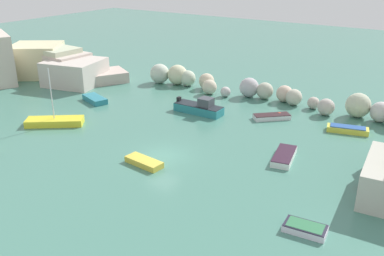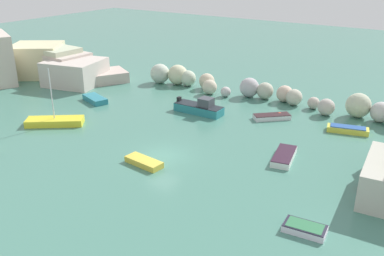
{
  "view_description": "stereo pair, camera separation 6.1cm",
  "coord_description": "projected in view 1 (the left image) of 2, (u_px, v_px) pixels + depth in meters",
  "views": [
    {
      "loc": [
        19.94,
        -25.89,
        15.69
      ],
      "look_at": [
        0.0,
        4.53,
        1.0
      ],
      "focal_mm": 39.98,
      "sensor_mm": 36.0,
      "label": 1
    },
    {
      "loc": [
        19.99,
        -25.85,
        15.69
      ],
      "look_at": [
        0.0,
        4.53,
        1.0
      ],
      "focal_mm": 39.98,
      "sensor_mm": 36.0,
      "label": 2
    }
  ],
  "objects": [
    {
      "name": "cove_water",
      "position": [
        163.0,
        156.0,
        36.09
      ],
      "size": [
        160.0,
        160.0,
        0.0
      ],
      "primitive_type": "plane",
      "color": "#467D6D",
      "rests_on": "ground"
    },
    {
      "name": "cliff_headland_left",
      "position": [
        30.0,
        64.0,
        58.27
      ],
      "size": [
        24.58,
        22.1,
        6.44
      ],
      "color": "beige",
      "rests_on": "ground"
    },
    {
      "name": "rock_breakwater",
      "position": [
        275.0,
        93.0,
        48.77
      ],
      "size": [
        35.25,
        4.11,
        2.59
      ],
      "color": "beige",
      "rests_on": "ground"
    },
    {
      "name": "channel_buoy",
      "position": [
        279.0,
        115.0,
        44.57
      ],
      "size": [
        0.55,
        0.55,
        0.55
      ],
      "primitive_type": "sphere",
      "color": "#E04C28",
      "rests_on": "cove_water"
    },
    {
      "name": "moored_boat_0",
      "position": [
        144.0,
        162.0,
        34.44
      ],
      "size": [
        3.4,
        1.59,
        0.49
      ],
      "rotation": [
        0.0,
        0.0,
        6.18
      ],
      "color": "gold",
      "rests_on": "cove_water"
    },
    {
      "name": "moored_boat_1",
      "position": [
        200.0,
        108.0,
        45.63
      ],
      "size": [
        5.41,
        1.79,
        1.83
      ],
      "rotation": [
        0.0,
        0.0,
        0.01
      ],
      "color": "teal",
      "rests_on": "cove_water"
    },
    {
      "name": "moored_boat_2",
      "position": [
        374.0,
        195.0,
        29.44
      ],
      "size": [
        2.6,
        3.71,
        0.67
      ],
      "rotation": [
        0.0,
        0.0,
        5.06
      ],
      "color": "#C23834",
      "rests_on": "cove_water"
    },
    {
      "name": "moored_boat_3",
      "position": [
        55.0,
        121.0,
        42.57
      ],
      "size": [
        5.54,
        4.8,
        5.77
      ],
      "rotation": [
        0.0,
        0.0,
        3.79
      ],
      "color": "yellow",
      "rests_on": "cove_water"
    },
    {
      "name": "moored_boat_4",
      "position": [
        348.0,
        129.0,
        40.8
      ],
      "size": [
        3.98,
        2.13,
        0.6
      ],
      "rotation": [
        0.0,
        0.0,
        3.39
      ],
      "color": "yellow",
      "rests_on": "cove_water"
    },
    {
      "name": "moored_boat_5",
      "position": [
        284.0,
        156.0,
        35.37
      ],
      "size": [
        2.22,
        4.1,
        0.57
      ],
      "rotation": [
        0.0,
        0.0,
        4.91
      ],
      "color": "white",
      "rests_on": "cove_water"
    },
    {
      "name": "moored_boat_6",
      "position": [
        95.0,
        99.0,
        49.31
      ],
      "size": [
        3.85,
        2.63,
        0.62
      ],
      "rotation": [
        0.0,
        0.0,
        2.8
      ],
      "color": "teal",
      "rests_on": "cove_water"
    },
    {
      "name": "moored_boat_7",
      "position": [
        272.0,
        117.0,
        44.11
      ],
      "size": [
        3.63,
        3.51,
        0.52
      ],
      "rotation": [
        0.0,
        0.0,
        0.75
      ],
      "color": "silver",
      "rests_on": "cove_water"
    },
    {
      "name": "moored_boat_8",
      "position": [
        305.0,
        228.0,
        26.05
      ],
      "size": [
        2.68,
        1.59,
        0.5
      ],
      "rotation": [
        0.0,
        0.0,
        0.09
      ],
      "color": "white",
      "rests_on": "cove_water"
    }
  ]
}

